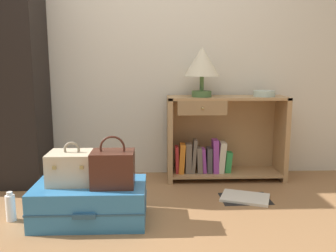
{
  "coord_description": "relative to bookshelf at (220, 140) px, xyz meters",
  "views": [
    {
      "loc": [
        0.15,
        -1.85,
        1.03
      ],
      "look_at": [
        0.25,
        0.88,
        0.55
      ],
      "focal_mm": 38.3,
      "sensor_mm": 36.0,
      "label": 1
    }
  ],
  "objects": [
    {
      "name": "ground_plane",
      "position": [
        -0.73,
        -1.27,
        -0.35
      ],
      "size": [
        9.0,
        9.0,
        0.0
      ],
      "primitive_type": "plane",
      "color": "#9E7047"
    },
    {
      "name": "back_wall",
      "position": [
        -0.73,
        0.23,
        0.95
      ],
      "size": [
        6.4,
        0.1,
        2.6
      ],
      "primitive_type": "cube",
      "color": "silver",
      "rests_on": "ground_plane"
    },
    {
      "name": "bookshelf",
      "position": [
        0.0,
        0.0,
        0.0
      ],
      "size": [
        1.04,
        0.34,
        0.74
      ],
      "color": "tan",
      "rests_on": "ground_plane"
    },
    {
      "name": "table_lamp",
      "position": [
        -0.18,
        -0.03,
        0.67
      ],
      "size": [
        0.31,
        0.31,
        0.42
      ],
      "color": "#4C7542",
      "rests_on": "bookshelf"
    },
    {
      "name": "bowl",
      "position": [
        0.37,
        -0.03,
        0.42
      ],
      "size": [
        0.19,
        0.19,
        0.05
      ],
      "primitive_type": "cylinder",
      "color": "silver",
      "rests_on": "bookshelf"
    },
    {
      "name": "suitcase_large",
      "position": [
        -1.01,
        -0.86,
        -0.23
      ],
      "size": [
        0.73,
        0.45,
        0.25
      ],
      "color": "teal",
      "rests_on": "ground_plane"
    },
    {
      "name": "train_case",
      "position": [
        -1.12,
        -0.83,
        0.0
      ],
      "size": [
        0.31,
        0.25,
        0.28
      ],
      "color": "beige",
      "rests_on": "suitcase_large"
    },
    {
      "name": "handbag",
      "position": [
        -0.85,
        -0.9,
        0.02
      ],
      "size": [
        0.27,
        0.2,
        0.33
      ],
      "color": "#472319",
      "rests_on": "suitcase_large"
    },
    {
      "name": "bottle",
      "position": [
        -1.54,
        -0.85,
        -0.26
      ],
      "size": [
        0.06,
        0.06,
        0.2
      ],
      "color": "white",
      "rests_on": "ground_plane"
    },
    {
      "name": "open_book_on_floor",
      "position": [
        0.11,
        -0.52,
        -0.34
      ],
      "size": [
        0.42,
        0.36,
        0.02
      ],
      "color": "white",
      "rests_on": "ground_plane"
    }
  ]
}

